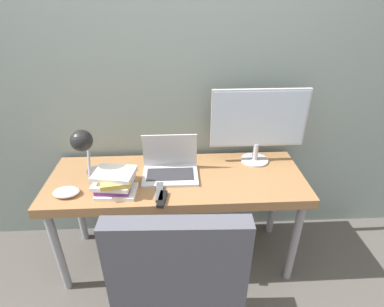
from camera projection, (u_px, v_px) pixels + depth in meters
name	position (u px, v px, depth m)	size (l,w,h in m)	color
ground_plane	(180.00, 289.00, 1.97)	(12.00, 12.00, 0.00)	#514C47
wall_back	(174.00, 67.00, 1.88)	(8.00, 0.05, 2.60)	gray
desk	(177.00, 185.00, 1.91)	(1.59, 0.56, 0.70)	#996B42
laptop	(170.00, 167.00, 1.88)	(0.34, 0.24, 0.25)	silver
monitor	(259.00, 122.00, 1.90)	(0.61, 0.18, 0.50)	#B7B7BC
desk_lamp	(83.00, 144.00, 1.69)	(0.12, 0.24, 0.35)	#4C4C51
office_chair	(180.00, 293.00, 1.29)	(0.58, 0.60, 1.11)	black
book_stack	(115.00, 182.00, 1.71)	(0.25, 0.22, 0.13)	silver
tv_remote	(162.00, 199.00, 1.66)	(0.06, 0.14, 0.02)	black
media_remote	(160.00, 192.00, 1.72)	(0.04, 0.17, 0.02)	#4C4C51
game_controller	(66.00, 192.00, 1.70)	(0.15, 0.11, 0.04)	white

